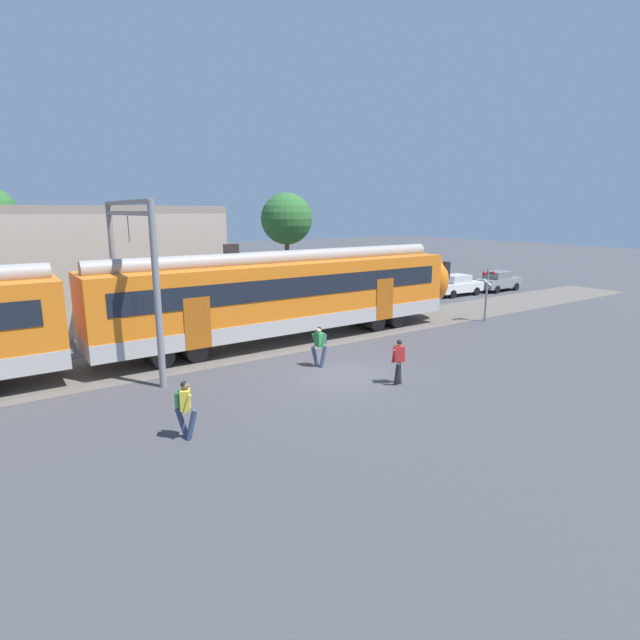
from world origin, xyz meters
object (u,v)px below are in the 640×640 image
commuter_train (93,315)px  pedestrian_red (399,359)px  pedestrian_yellow (185,405)px  crossing_signal (487,286)px  parked_car_white (457,285)px  parked_car_grey (498,281)px  parked_car_silver (410,291)px  pedestrian_green (320,343)px

commuter_train → pedestrian_red: (8.67, -7.71, -1.29)m
commuter_train → pedestrian_yellow: size_ratio=22.83×
commuter_train → crossing_signal: bearing=-7.8°
parked_car_white → crossing_signal: size_ratio=1.35×
pedestrian_red → parked_car_grey: (21.42, 11.62, -0.18)m
parked_car_white → crossing_signal: 9.09m
crossing_signal → commuter_train: bearing=172.2°
parked_car_silver → crossing_signal: bearing=-96.9°
pedestrian_yellow → parked_car_white: pedestrian_yellow is taller
commuter_train → parked_car_grey: commuter_train is taller
pedestrian_yellow → commuter_train: bearing=96.0°
pedestrian_yellow → parked_car_silver: (20.00, 11.88, -0.21)m
pedestrian_green → pedestrian_red: 3.51m
pedestrian_yellow → crossing_signal: crossing_signal is taller
pedestrian_yellow → pedestrian_green: size_ratio=1.00×
commuter_train → parked_car_white: 26.06m
pedestrian_green → parked_car_white: size_ratio=0.41×
parked_car_silver → crossing_signal: 7.08m
crossing_signal → parked_car_silver: bearing=83.1°
pedestrian_red → parked_car_silver: bearing=44.4°
crossing_signal → parked_car_grey: bearing=33.3°
parked_car_white → parked_car_grey: (4.42, -0.33, 0.00)m
parked_car_grey → crossing_signal: bearing=-146.7°
pedestrian_yellow → pedestrian_green: 7.44m
pedestrian_red → parked_car_grey: pedestrian_red is taller
pedestrian_yellow → crossing_signal: 19.82m
pedestrian_red → parked_car_silver: pedestrian_red is taller
pedestrian_yellow → crossing_signal: bearing=14.5°
pedestrian_yellow → pedestrian_red: 7.85m
pedestrian_yellow → parked_car_silver: bearing=30.7°
pedestrian_green → commuter_train: bearing=149.5°
pedestrian_yellow → parked_car_grey: 31.49m
pedestrian_red → parked_car_white: 20.79m
parked_car_grey → pedestrian_red: bearing=-151.5°
pedestrian_green → parked_car_silver: bearing=32.8°
pedestrian_green → parked_car_white: 20.14m
pedestrian_red → parked_car_silver: (12.15, 11.90, -0.18)m
commuter_train → pedestrian_green: (7.49, -4.40, -1.26)m
parked_car_silver → pedestrian_green: bearing=-147.2°
pedestrian_red → pedestrian_yellow: bearing=179.9°
parked_car_white → parked_car_grey: size_ratio=1.00×
pedestrian_red → crossing_signal: crossing_signal is taller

